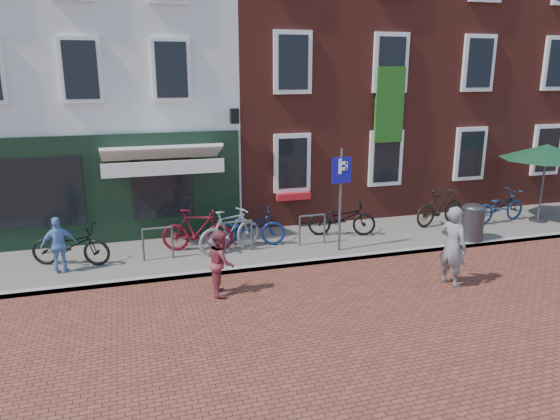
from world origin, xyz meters
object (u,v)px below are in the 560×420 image
object	(u,v)px
bicycle_1	(197,230)
bicycle_6	(500,206)
bicycle_2	(249,227)
litter_bin	(473,220)
bicycle_5	(440,207)
parking_sign	(341,185)
parasol	(547,149)
boy	(221,262)
bicycle_0	(70,245)
woman	(453,246)
cafe_person	(59,245)
bicycle_3	(230,230)
bicycle_4	(342,218)

from	to	relation	value
bicycle_1	bicycle_6	bearing A→B (deg)	-73.09
bicycle_1	bicycle_2	xyz separation A→B (m)	(1.38, 0.07, -0.05)
litter_bin	bicycle_5	bearing A→B (deg)	91.31
parking_sign	parasol	distance (m)	6.99
boy	litter_bin	bearing A→B (deg)	-73.65
litter_bin	bicycle_5	world-z (taller)	bicycle_5
bicycle_0	bicycle_1	distance (m)	3.03
bicycle_2	bicycle_1	bearing A→B (deg)	106.95
bicycle_0	bicycle_2	xyz separation A→B (m)	(4.41, 0.21, 0.00)
woman	cafe_person	xyz separation A→B (m)	(-8.29, 2.99, -0.14)
woman	bicycle_3	xyz separation A→B (m)	(-4.27, 3.32, -0.24)
parasol	bicycle_5	xyz separation A→B (m)	(-3.17, 0.51, -1.68)
woman	boy	size ratio (longest dim) A/B	1.29
parasol	bicycle_1	bearing A→B (deg)	178.53
bicycle_1	bicycle_2	distance (m)	1.39
bicycle_2	bicycle_5	size ratio (longest dim) A/B	1.03
boy	bicycle_5	world-z (taller)	boy
parasol	bicycle_3	xyz separation A→B (m)	(-9.62, 0.03, -1.68)
cafe_person	bicycle_0	xyz separation A→B (m)	(0.20, 0.42, -0.16)
parking_sign	bicycle_6	distance (m)	5.91
bicycle_0	bicycle_3	xyz separation A→B (m)	(3.82, -0.09, 0.05)
bicycle_4	bicycle_3	bearing A→B (deg)	114.28
bicycle_3	parasol	bearing A→B (deg)	-112.16
boy	bicycle_6	world-z (taller)	boy
litter_bin	parking_sign	distance (m)	3.98
parking_sign	boy	world-z (taller)	parking_sign
litter_bin	bicycle_6	size ratio (longest dim) A/B	0.58
litter_bin	bicycle_4	size ratio (longest dim) A/B	0.58
parking_sign	boy	xyz separation A→B (m)	(-3.35, -1.57, -1.12)
bicycle_1	bicycle_4	size ratio (longest dim) A/B	0.97
litter_bin	parasol	world-z (taller)	parasol
bicycle_1	bicycle_5	size ratio (longest dim) A/B	1.00
litter_bin	bicycle_2	world-z (taller)	litter_bin
woman	bicycle_0	bearing A→B (deg)	47.85
parking_sign	cafe_person	bearing A→B (deg)	176.25
parking_sign	bicycle_0	world-z (taller)	parking_sign
cafe_person	bicycle_5	xyz separation A→B (m)	(10.48, 0.81, -0.11)
bicycle_5	bicycle_6	distance (m)	1.95
bicycle_1	boy	bearing A→B (deg)	-159.83
parking_sign	woman	xyz separation A→B (m)	(1.58, -2.55, -0.92)
bicycle_3	bicycle_6	xyz separation A→B (m)	(8.39, 0.23, -0.05)
litter_bin	bicycle_3	size ratio (longest dim) A/B	0.60
bicycle_3	bicycle_6	world-z (taller)	bicycle_3
bicycle_6	parking_sign	bearing A→B (deg)	90.60
bicycle_3	boy	bearing A→B (deg)	142.29
boy	bicycle_5	xyz separation A→B (m)	(7.11, 2.82, -0.05)
boy	cafe_person	world-z (taller)	cafe_person
cafe_person	bicycle_3	xyz separation A→B (m)	(4.02, 0.33, -0.11)
bicycle_0	bicycle_3	bearing A→B (deg)	-72.60
cafe_person	bicycle_6	xyz separation A→B (m)	(12.40, 0.55, -0.16)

